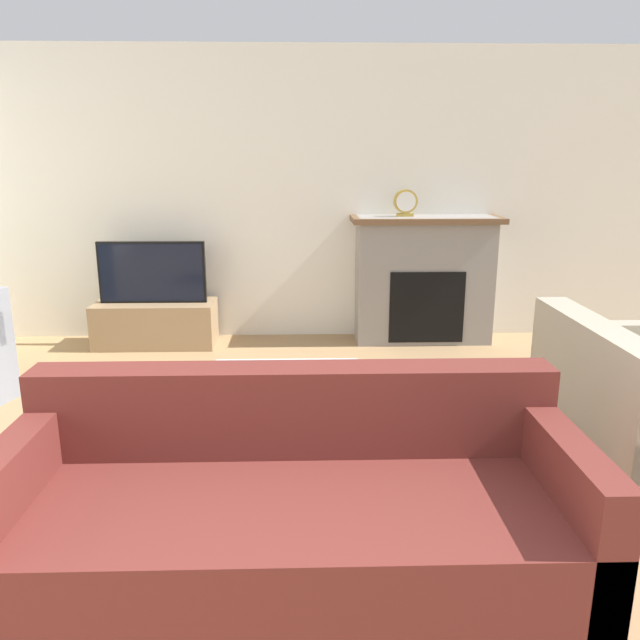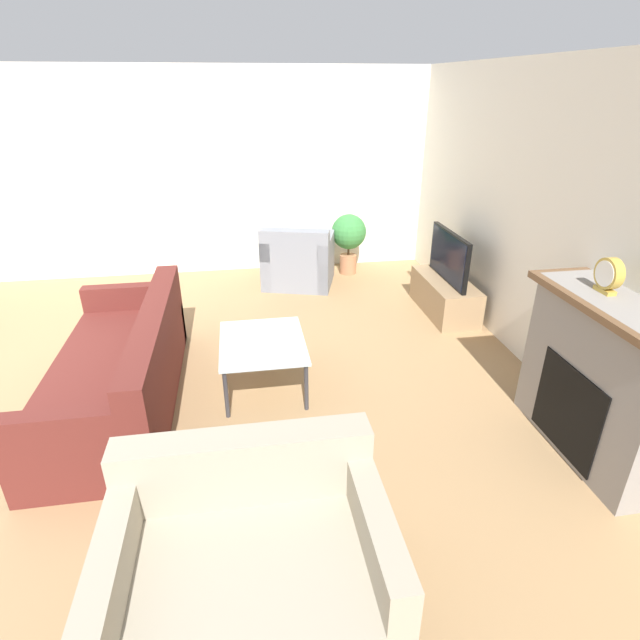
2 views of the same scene
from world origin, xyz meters
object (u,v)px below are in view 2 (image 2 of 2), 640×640
object	(u,v)px
potted_plant	(349,236)
couch_sectional	(122,373)
couch_loveseat	(251,564)
mantel_clock	(609,275)
armchair_by_window	(298,263)
coffee_table	(263,346)
tv	(449,256)

from	to	relation	value
potted_plant	couch_sectional	bearing A→B (deg)	-41.98
couch_sectional	couch_loveseat	bearing A→B (deg)	26.29
potted_plant	mantel_clock	distance (m)	4.01
armchair_by_window	mantel_clock	xyz separation A→B (m)	(3.50, 1.69, 1.01)
potted_plant	couch_loveseat	bearing A→B (deg)	-17.75
couch_sectional	armchair_by_window	size ratio (longest dim) A/B	2.14
armchair_by_window	potted_plant	bearing A→B (deg)	-139.72
armchair_by_window	potted_plant	world-z (taller)	potted_plant
couch_loveseat	coffee_table	distance (m)	2.09
couch_sectional	couch_loveseat	xyz separation A→B (m)	(2.02, 1.00, 0.00)
couch_loveseat	coffee_table	bearing A→B (deg)	84.90
tv	couch_loveseat	size ratio (longest dim) A/B	0.71
coffee_table	mantel_clock	distance (m)	2.69
mantel_clock	couch_loveseat	bearing A→B (deg)	-67.49
armchair_by_window	coffee_table	distance (m)	2.53
couch_sectional	mantel_clock	distance (m)	3.77
tv	potted_plant	size ratio (longest dim) A/B	1.15
couch_loveseat	coffee_table	xyz separation A→B (m)	(-2.08, 0.19, 0.12)
armchair_by_window	tv	bearing A→B (deg)	160.01
couch_loveseat	armchair_by_window	world-z (taller)	same
armchair_by_window	potted_plant	distance (m)	0.86
couch_loveseat	potted_plant	world-z (taller)	potted_plant
couch_sectional	armchair_by_window	world-z (taller)	same
mantel_clock	tv	bearing A→B (deg)	-177.52
coffee_table	armchair_by_window	bearing A→B (deg)	165.91
couch_sectional	tv	bearing A→B (deg)	111.43
coffee_table	tv	bearing A→B (deg)	120.01
tv	couch_sectional	distance (m)	3.66
couch_loveseat	potted_plant	size ratio (longest dim) A/B	1.61
armchair_by_window	potted_plant	xyz separation A→B (m)	(-0.33, 0.75, 0.25)
potted_plant	coffee_table	bearing A→B (deg)	-26.22
tv	couch_sectional	xyz separation A→B (m)	(1.33, -3.39, -0.41)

